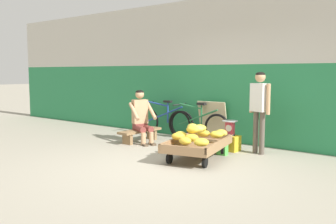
{
  "coord_description": "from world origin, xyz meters",
  "views": [
    {
      "loc": [
        3.67,
        -4.5,
        1.53
      ],
      "look_at": [
        -0.75,
        1.12,
        0.75
      ],
      "focal_mm": 39.38,
      "sensor_mm": 36.0,
      "label": 1
    }
  ],
  "objects": [
    {
      "name": "ground_plane",
      "position": [
        0.0,
        0.0,
        0.0
      ],
      "size": [
        80.0,
        80.0,
        0.0
      ],
      "primitive_type": "plane",
      "color": "gray"
    },
    {
      "name": "back_wall",
      "position": [
        0.0,
        2.71,
        1.58
      ],
      "size": [
        16.0,
        0.3,
        3.16
      ],
      "color": "#287F4C",
      "rests_on": "ground"
    },
    {
      "name": "banana_cart",
      "position": [
        0.15,
        0.82,
        0.24
      ],
      "size": [
        1.14,
        1.59,
        0.36
      ],
      "color": "#8E6B47",
      "rests_on": "ground"
    },
    {
      "name": "banana_pile",
      "position": [
        0.15,
        0.79,
        0.46
      ],
      "size": [
        1.09,
        1.3,
        0.26
      ],
      "color": "gold",
      "rests_on": "banana_cart"
    },
    {
      "name": "low_bench",
      "position": [
        -1.75,
        1.4,
        0.2
      ],
      "size": [
        0.32,
        1.11,
        0.27
      ],
      "color": "olive",
      "rests_on": "ground"
    },
    {
      "name": "vendor_seated",
      "position": [
        -1.67,
        1.36,
        0.57
      ],
      "size": [
        0.74,
        0.63,
        1.14
      ],
      "color": "tan",
      "rests_on": "ground"
    },
    {
      "name": "plastic_crate",
      "position": [
        0.25,
        1.8,
        0.15
      ],
      "size": [
        0.36,
        0.28,
        0.3
      ],
      "color": "gold",
      "rests_on": "ground"
    },
    {
      "name": "weighing_scale",
      "position": [
        0.25,
        1.8,
        0.45
      ],
      "size": [
        0.3,
        0.3,
        0.29
      ],
      "color": "#28282D",
      "rests_on": "plastic_crate"
    },
    {
      "name": "bicycle_near_left",
      "position": [
        -1.83,
        2.36,
        0.35
      ],
      "size": [
        1.66,
        0.48,
        0.86
      ],
      "color": "black",
      "rests_on": "ground"
    },
    {
      "name": "bicycle_far_left",
      "position": [
        -0.84,
        2.31,
        0.35
      ],
      "size": [
        1.66,
        0.48,
        0.86
      ],
      "color": "black",
      "rests_on": "ground"
    },
    {
      "name": "sign_board",
      "position": [
        -0.56,
        2.5,
        0.44
      ],
      "size": [
        0.7,
        0.21,
        0.89
      ],
      "color": "#C6B289",
      "rests_on": "ground"
    },
    {
      "name": "customer_adult",
      "position": [
        0.81,
        1.9,
        0.95
      ],
      "size": [
        0.47,
        0.3,
        1.53
      ],
      "color": "brown",
      "rests_on": "ground"
    },
    {
      "name": "shopping_bag",
      "position": [
        0.33,
        1.38,
        0.12
      ],
      "size": [
        0.18,
        0.12,
        0.24
      ],
      "primitive_type": "cube",
      "color": "green",
      "rests_on": "ground"
    }
  ]
}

